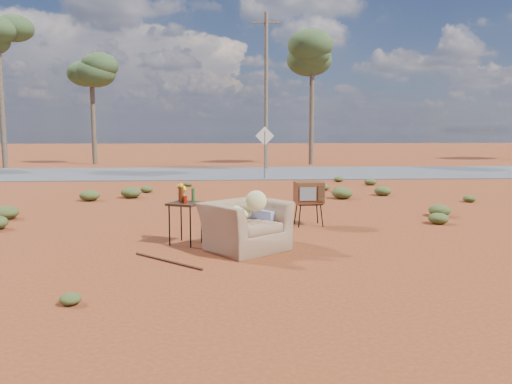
{
  "coord_description": "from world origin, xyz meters",
  "views": [
    {
      "loc": [
        -0.15,
        -8.67,
        2.03
      ],
      "look_at": [
        0.47,
        1.26,
        0.8
      ],
      "focal_mm": 35.0,
      "sensor_mm": 36.0,
      "label": 1
    }
  ],
  "objects": [
    {
      "name": "armchair",
      "position": [
        0.26,
        -0.25,
        0.52
      ],
      "size": [
        1.62,
        1.67,
        1.12
      ],
      "rotation": [
        0.0,
        0.0,
        0.66
      ],
      "color": "#876749",
      "rests_on": "ground"
    },
    {
      "name": "ground",
      "position": [
        0.0,
        0.0,
        0.0
      ],
      "size": [
        140.0,
        140.0,
        0.0
      ],
      "primitive_type": "plane",
      "color": "brown",
      "rests_on": "ground"
    },
    {
      "name": "highway",
      "position": [
        0.0,
        15.0,
        0.02
      ],
      "size": [
        140.0,
        7.0,
        0.04
      ],
      "primitive_type": "cube",
      "color": "#565659",
      "rests_on": "ground"
    },
    {
      "name": "rusty_bar",
      "position": [
        -1.05,
        -1.05,
        0.02
      ],
      "size": [
        1.15,
        1.06,
        0.04
      ],
      "primitive_type": "cylinder",
      "rotation": [
        0.0,
        1.57,
        -0.74
      ],
      "color": "#4B2914",
      "rests_on": "ground"
    },
    {
      "name": "tv_unit",
      "position": [
        1.63,
        1.8,
        0.7
      ],
      "size": [
        0.62,
        0.52,
        0.94
      ],
      "rotation": [
        0.0,
        0.0,
        0.08
      ],
      "color": "black",
      "rests_on": "ground"
    },
    {
      "name": "side_table",
      "position": [
        -0.88,
        0.24,
        0.78
      ],
      "size": [
        0.7,
        0.7,
        1.06
      ],
      "rotation": [
        0.0,
        0.0,
        -0.43
      ],
      "color": "#362313",
      "rests_on": "ground"
    },
    {
      "name": "scrub_patch",
      "position": [
        -0.82,
        4.41,
        0.14
      ],
      "size": [
        17.49,
        8.07,
        0.33
      ],
      "color": "#485625",
      "rests_on": "ground"
    },
    {
      "name": "road_sign",
      "position": [
        1.5,
        12.0,
        1.5
      ],
      "size": [
        0.78,
        0.06,
        2.19
      ],
      "color": "brown",
      "rests_on": "ground"
    },
    {
      "name": "eucalyptus_center",
      "position": [
        5.0,
        21.0,
        6.43
      ],
      "size": [
        3.2,
        3.2,
        7.6
      ],
      "color": "brown",
      "rests_on": "ground"
    },
    {
      "name": "eucalyptus_near_left",
      "position": [
        -8.0,
        22.0,
        5.45
      ],
      "size": [
        3.2,
        3.2,
        6.6
      ],
      "color": "brown",
      "rests_on": "ground"
    },
    {
      "name": "utility_pole_center",
      "position": [
        2.0,
        17.5,
        4.15
      ],
      "size": [
        1.4,
        0.2,
        8.0
      ],
      "color": "brown",
      "rests_on": "ground"
    }
  ]
}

